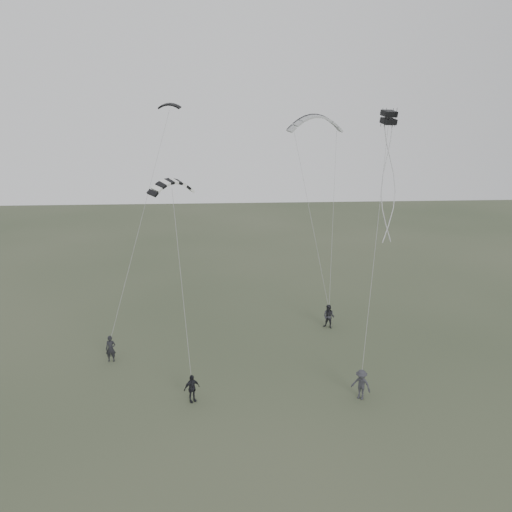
{
  "coord_description": "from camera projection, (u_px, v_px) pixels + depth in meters",
  "views": [
    {
      "loc": [
        -0.96,
        -25.45,
        15.02
      ],
      "look_at": [
        1.34,
        5.8,
        6.6
      ],
      "focal_mm": 35.0,
      "sensor_mm": 36.0,
      "label": 1
    }
  ],
  "objects": [
    {
      "name": "kite_box",
      "position": [
        389.0,
        117.0,
        29.49
      ],
      "size": [
        0.95,
        1.05,
        0.9
      ],
      "primitive_type": null,
      "rotation": [
        0.21,
        0.0,
        0.26
      ],
      "color": "black",
      "rests_on": "flyer_far"
    },
    {
      "name": "flyer_left",
      "position": [
        111.0,
        349.0,
        32.19
      ],
      "size": [
        0.65,
        0.43,
        1.75
      ],
      "primitive_type": "imported",
      "rotation": [
        0.0,
        0.0,
        0.02
      ],
      "color": "black",
      "rests_on": "ground"
    },
    {
      "name": "ground",
      "position": [
        240.0,
        394.0,
        28.47
      ],
      "size": [
        140.0,
        140.0,
        0.0
      ],
      "primitive_type": "plane",
      "color": "#36422B",
      "rests_on": "ground"
    },
    {
      "name": "flyer_right",
      "position": [
        329.0,
        317.0,
        37.44
      ],
      "size": [
        1.12,
        1.06,
        1.82
      ],
      "primitive_type": "imported",
      "rotation": [
        0.0,
        0.0,
        -0.6
      ],
      "color": "#232329",
      "rests_on": "ground"
    },
    {
      "name": "kite_pale_large",
      "position": [
        316.0,
        116.0,
        39.02
      ],
      "size": [
        4.62,
        1.99,
        1.92
      ],
      "primitive_type": null,
      "rotation": [
        0.15,
        0.0,
        0.17
      ],
      "color": "#A2A5A7",
      "rests_on": "flyer_right"
    },
    {
      "name": "flyer_center",
      "position": [
        192.0,
        388.0,
        27.54
      ],
      "size": [
        1.01,
        0.8,
        1.61
      ],
      "primitive_type": "imported",
      "rotation": [
        0.0,
        0.0,
        0.51
      ],
      "color": "black",
      "rests_on": "ground"
    },
    {
      "name": "kite_striped",
      "position": [
        172.0,
        181.0,
        29.16
      ],
      "size": [
        2.9,
        2.54,
        1.29
      ],
      "primitive_type": null,
      "rotation": [
        0.26,
        0.0,
        0.65
      ],
      "color": "black",
      "rests_on": "flyer_center"
    },
    {
      "name": "flyer_far",
      "position": [
        361.0,
        384.0,
        27.81
      ],
      "size": [
        1.29,
        1.22,
        1.75
      ],
      "primitive_type": "imported",
      "rotation": [
        0.0,
        0.0,
        -0.68
      ],
      "color": "#2E2E34",
      "rests_on": "ground"
    },
    {
      "name": "kite_dark_small",
      "position": [
        169.0,
        104.0,
        34.48
      ],
      "size": [
        1.64,
        0.86,
        0.62
      ],
      "primitive_type": null,
      "rotation": [
        0.27,
        0.0,
        -0.18
      ],
      "color": "black",
      "rests_on": "flyer_left"
    }
  ]
}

